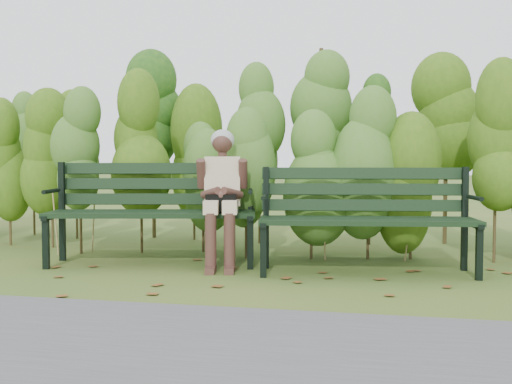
# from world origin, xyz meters

# --- Properties ---
(ground) EXTENTS (80.00, 80.00, 0.00)m
(ground) POSITION_xyz_m (0.00, 0.00, 0.00)
(ground) COLOR #36591E
(footpath) EXTENTS (60.00, 2.50, 0.01)m
(footpath) POSITION_xyz_m (0.00, -2.20, 0.01)
(footpath) COLOR #474749
(footpath) RESTS_ON ground
(hedge_band) EXTENTS (11.04, 1.67, 2.42)m
(hedge_band) POSITION_xyz_m (0.00, 1.86, 1.26)
(hedge_band) COLOR #47381E
(hedge_band) RESTS_ON ground
(leaf_litter) EXTENTS (5.91, 2.21, 0.01)m
(leaf_litter) POSITION_xyz_m (0.24, -0.19, 0.00)
(leaf_litter) COLOR brown
(leaf_litter) RESTS_ON ground
(bench_left) EXTENTS (2.13, 1.06, 1.02)m
(bench_left) POSITION_xyz_m (-1.13, 0.75, 0.60)
(bench_left) COLOR black
(bench_left) RESTS_ON ground
(bench_right) EXTENTS (2.02, 0.89, 0.97)m
(bench_right) POSITION_xyz_m (0.97, 0.68, 0.57)
(bench_right) COLOR black
(bench_right) RESTS_ON ground
(seated_woman) EXTENTS (0.53, 0.77, 1.34)m
(seated_woman) POSITION_xyz_m (-0.41, 0.69, 0.77)
(seated_woman) COLOR beige
(seated_woman) RESTS_ON ground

